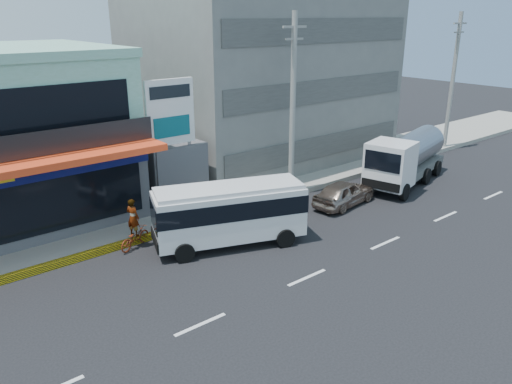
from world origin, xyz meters
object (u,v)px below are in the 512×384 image
satellite_dish (163,138)px  tanker_truck (405,158)px  utility_pole_near (293,106)px  billboard (171,120)px  minibus (230,210)px  motorcycle_rider (134,232)px  concrete_building (260,57)px  sedan (344,193)px  utility_pole_far (452,82)px

satellite_dish → tanker_truck: 14.42m
utility_pole_near → billboard: bearing=164.5°
satellite_dish → billboard: (-0.50, -1.80, 1.35)m
minibus → motorcycle_rider: minibus is taller
minibus → satellite_dish: bearing=85.3°
concrete_building → billboard: size_ratio=2.32×
billboard → utility_pole_near: 6.75m
concrete_building → utility_pole_near: (-4.00, -7.60, -1.85)m
concrete_building → minibus: size_ratio=2.29×
satellite_dish → utility_pole_near: (6.00, -3.60, 1.57)m
minibus → tanker_truck: 13.31m
satellite_dish → minibus: satellite_dish is taller
minibus → billboard: bearing=89.4°
utility_pole_near → motorcycle_rider: bearing=-176.6°
sedan → tanker_truck: 5.69m
billboard → utility_pole_far: size_ratio=0.69×
concrete_building → sedan: 12.64m
utility_pole_far → motorcycle_rider: bearing=-178.7°
utility_pole_near → minibus: (-6.55, -3.04, -3.49)m
satellite_dish → billboard: 2.31m
sedan → tanker_truck: bearing=-95.8°
concrete_building → satellite_dish: 11.30m
motorcycle_rider → billboard: bearing=34.4°
utility_pole_near → utility_pole_far: (16.00, 0.00, 0.00)m
utility_pole_near → tanker_truck: 8.12m
minibus → sedan: bearing=0.5°
motorcycle_rider → satellite_dish: bearing=46.4°
billboard → utility_pole_near: size_ratio=0.69×
minibus → sedan: minibus is taller
billboard → tanker_truck: (13.26, -4.64, -3.28)m
motorcycle_rider → utility_pole_far: bearing=1.3°
motorcycle_rider → concrete_building: bearing=30.4°
billboard → minibus: billboard is taller
billboard → minibus: size_ratio=0.99×
tanker_truck → motorcycle_rider: size_ratio=3.53×
utility_pole_far → concrete_building: bearing=147.7°
concrete_building → motorcycle_rider: concrete_building is taller
utility_pole_near → motorcycle_rider: (-10.00, -0.60, -4.39)m
satellite_dish → utility_pole_far: 22.35m
billboard → utility_pole_near: bearing=-15.5°
minibus → tanker_truck: bearing=0.8°
utility_pole_far → sedan: 15.79m
minibus → sedan: size_ratio=1.71×
tanker_truck → sedan: bearing=-178.6°
utility_pole_near → tanker_truck: size_ratio=1.24×
tanker_truck → motorcycle_rider: tanker_truck is taller
utility_pole_far → tanker_truck: bearing=-162.9°
motorcycle_rider → minibus: bearing=-35.3°
utility_pole_far → motorcycle_rider: 26.38m
utility_pole_far → tanker_truck: 10.29m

